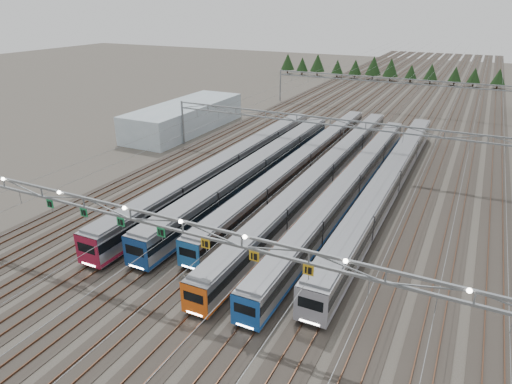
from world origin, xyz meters
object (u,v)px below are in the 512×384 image
at_px(train_d, 324,173).
at_px(gantry_near, 182,229).
at_px(gantry_mid, 330,127).
at_px(gantry_far, 388,84).
at_px(train_e, 350,185).
at_px(train_a, 230,165).
at_px(train_b, 257,170).
at_px(train_c, 302,163).
at_px(train_f, 389,181).
at_px(west_shed, 185,117).

distance_m(train_d, gantry_near, 31.94).
xyz_separation_m(gantry_mid, gantry_far, (0.00, 45.00, 0.00)).
height_order(train_e, gantry_mid, gantry_mid).
bearing_deg(train_a, train_e, 2.64).
distance_m(train_b, gantry_far, 57.87).
bearing_deg(gantry_near, train_c, 93.66).
relative_size(train_e, gantry_far, 1.09).
distance_m(train_b, train_d, 9.71).
height_order(train_d, gantry_near, gantry_near).
bearing_deg(gantry_far, train_e, -83.16).
distance_m(train_d, train_f, 9.01).
height_order(gantry_near, gantry_far, gantry_near).
xyz_separation_m(train_f, west_shed, (-44.57, 16.58, 0.53)).
relative_size(train_c, gantry_far, 1.10).
xyz_separation_m(train_b, gantry_far, (6.75, 57.33, 4.21)).
bearing_deg(train_a, west_shed, 137.25).
bearing_deg(train_b, gantry_mid, 61.29).
relative_size(train_b, train_d, 0.79).
bearing_deg(train_c, train_a, -144.43).
height_order(train_e, gantry_far, gantry_far).
xyz_separation_m(train_c, gantry_near, (2.20, -34.48, 5.13)).
height_order(train_f, gantry_near, gantry_near).
distance_m(train_c, gantry_near, 34.93).
bearing_deg(gantry_mid, gantry_near, -90.07).
height_order(gantry_mid, gantry_far, same).
height_order(train_b, train_f, train_b).
xyz_separation_m(train_a, gantry_far, (11.25, 57.07, 4.21)).
bearing_deg(train_b, train_f, 12.75).
relative_size(train_e, train_f, 0.99).
distance_m(train_a, gantry_mid, 17.03).
xyz_separation_m(train_b, gantry_mid, (6.75, 12.33, 4.21)).
xyz_separation_m(train_e, gantry_mid, (-6.75, 11.24, 4.44)).
xyz_separation_m(train_b, train_e, (13.50, 1.08, -0.23)).
height_order(train_a, gantry_far, gantry_far).
bearing_deg(train_d, west_shed, 154.45).
xyz_separation_m(train_a, train_e, (18.00, 0.83, -0.23)).
distance_m(train_c, west_shed, 34.07).
xyz_separation_m(gantry_near, gantry_far, (0.05, 85.12, -0.70)).
height_order(gantry_far, west_shed, gantry_far).
bearing_deg(gantry_mid, gantry_far, 90.00).
relative_size(train_b, train_c, 0.86).
height_order(train_a, train_f, train_a).
height_order(train_b, gantry_near, gantry_near).
bearing_deg(train_b, west_shed, 142.14).
bearing_deg(gantry_far, train_f, -78.07).
bearing_deg(train_e, gantry_far, 96.84).
distance_m(train_b, train_e, 13.55).
xyz_separation_m(train_a, train_d, (13.50, 3.40, -0.23)).
bearing_deg(gantry_far, gantry_mid, -90.00).
height_order(train_e, gantry_near, gantry_near).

